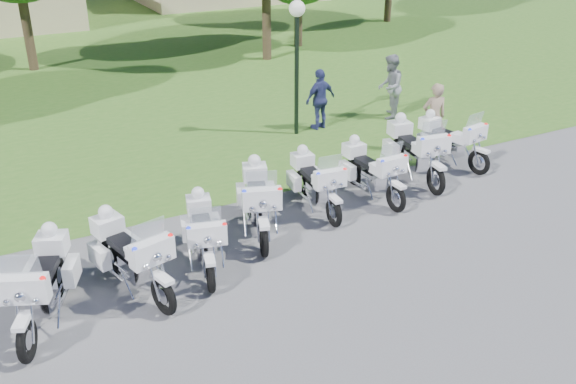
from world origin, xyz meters
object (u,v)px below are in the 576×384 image
motorcycle_4 (315,181)px  bystander_b (390,87)px  motorcycle_5 (371,170)px  motorcycle_1 (130,254)px  bystander_a (434,118)px  bystander_c (320,99)px  motorcycle_0 (42,282)px  motorcycle_7 (450,139)px  motorcycle_2 (203,233)px  motorcycle_3 (258,200)px  motorcycle_6 (414,150)px  lamp_post (297,34)px

motorcycle_4 → bystander_b: bearing=-134.7°
motorcycle_5 → motorcycle_1: bearing=10.2°
motorcycle_4 → bystander_a: (4.48, 1.51, 0.30)m
motorcycle_1 → bystander_c: bystander_c is taller
motorcycle_0 → motorcycle_5: motorcycle_0 is taller
motorcycle_1 → motorcycle_4: size_ratio=1.07×
bystander_a → bystander_c: size_ratio=1.04×
motorcycle_4 → motorcycle_7: motorcycle_7 is taller
motorcycle_2 → motorcycle_3: 1.62m
motorcycle_7 → bystander_b: (0.73, 3.64, 0.33)m
motorcycle_3 → bystander_b: (6.60, 4.63, 0.27)m
motorcycle_3 → motorcycle_5: motorcycle_3 is taller
motorcycle_4 → motorcycle_6: 2.98m
motorcycle_2 → bystander_a: bystander_a is taller
motorcycle_6 → motorcycle_3: bearing=17.5°
motorcycle_6 → motorcycle_2: bearing=21.9°
motorcycle_0 → lamp_post: lamp_post is taller
motorcycle_7 → motorcycle_3: bearing=-0.1°
bystander_b → motorcycle_6: bearing=14.6°
lamp_post → bystander_a: (2.60, -2.83, -1.93)m
motorcycle_7 → motorcycle_6: bearing=2.7°
motorcycle_2 → bystander_c: (5.70, 5.47, 0.25)m
motorcycle_2 → motorcycle_7: motorcycle_2 is taller
motorcycle_2 → motorcycle_6: 6.12m
motorcycle_3 → bystander_c: size_ratio=1.34×
motorcycle_7 → bystander_c: size_ratio=1.27×
motorcycle_7 → lamp_post: 4.97m
motorcycle_6 → bystander_a: bearing=-133.6°
motorcycle_0 → bystander_b: bystander_b is taller
motorcycle_0 → motorcycle_1: (1.50, 0.21, -0.01)m
motorcycle_1 → motorcycle_4: 4.60m
motorcycle_4 → bystander_a: bearing=-156.3°
motorcycle_6 → motorcycle_7: 1.40m
motorcycle_3 → motorcycle_5: (2.99, 0.31, -0.06)m
motorcycle_4 → lamp_post: size_ratio=0.60×
motorcycle_1 → bystander_b: (9.48, 5.52, 0.28)m
motorcycle_3 → lamp_post: size_ratio=0.63×
motorcycle_1 → lamp_post: bearing=-152.7°
motorcycle_6 → bystander_a: (1.52, 1.18, 0.21)m
bystander_b → motorcycle_7: bearing=31.3°
motorcycle_5 → bystander_c: 4.64m
motorcycle_3 → motorcycle_1: bearing=37.1°
motorcycle_1 → motorcycle_5: size_ratio=1.06×
motorcycle_0 → motorcycle_3: (4.38, 1.10, 0.00)m
motorcycle_0 → motorcycle_2: bearing=-148.6°
motorcycle_3 → motorcycle_6: bearing=-151.4°
motorcycle_1 → lamp_post: lamp_post is taller
motorcycle_1 → motorcycle_5: 5.99m
motorcycle_0 → motorcycle_7: (10.24, 2.09, -0.06)m
motorcycle_0 → bystander_c: bearing=-122.2°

